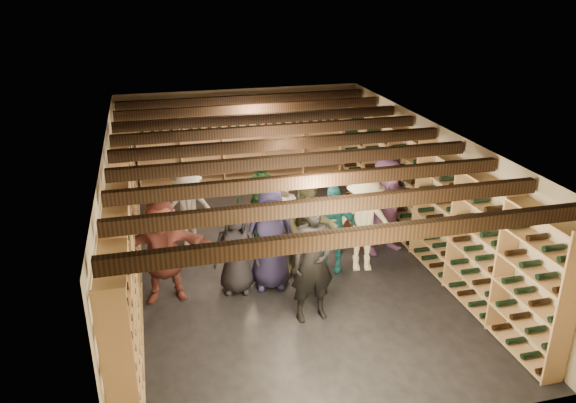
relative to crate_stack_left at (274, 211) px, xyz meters
The scene contains 23 objects.
ground 1.95m from the crate_stack_left, 98.52° to the right, with size 8.00×8.00×0.00m, color black.
walls 2.15m from the crate_stack_left, 98.52° to the right, with size 5.52×8.02×2.40m.
ceiling 2.88m from the crate_stack_left, 98.52° to the right, with size 5.50×8.00×0.01m, color beige.
ceiling_joists 2.78m from the crate_stack_left, 98.52° to the right, with size 5.40×7.12×0.18m.
wine_rack_left 3.53m from the crate_stack_left, 146.26° to the right, with size 0.32×7.50×2.15m.
wine_rack_right 3.09m from the crate_stack_left, 39.87° to the right, with size 0.32×7.50×2.15m.
wine_rack_back 2.11m from the crate_stack_left, 98.45° to the left, with size 4.70×0.30×2.15m.
crate_stack_left is the anchor object (origin of this frame).
crate_stack_right 0.62m from the crate_stack_left, 83.41° to the right, with size 0.56×0.44×0.34m.
crate_loose 0.64m from the crate_stack_left, 102.36° to the right, with size 0.50×0.33×0.17m, color tan.
person_0 2.76m from the crate_stack_left, 115.85° to the right, with size 0.73×0.47×1.49m, color black.
person_1 3.56m from the crate_stack_left, 93.69° to the right, with size 0.68×0.45×1.87m, color black.
person_2 2.51m from the crate_stack_left, 89.08° to the right, with size 0.92×0.71×1.88m, color brown.
person_3 2.57m from the crate_stack_left, 65.28° to the right, with size 1.11×0.64×1.72m, color #EDE9BC.
person_4 2.26m from the crate_stack_left, 76.49° to the right, with size 0.91×0.38×1.56m, color #1C6D76.
person_5 3.38m from the crate_stack_left, 134.01° to the right, with size 1.59×0.51×1.72m, color brown.
person_6 2.58m from the crate_stack_left, 104.49° to the right, with size 0.84×0.55×1.72m, color #232044.
person_7 1.83m from the crate_stack_left, 96.97° to the right, with size 0.59×0.38×1.61m, color gray.
person_8 2.13m from the crate_stack_left, 56.93° to the right, with size 0.76×0.59×1.56m, color #412419.
person_9 1.94m from the crate_stack_left, 161.07° to the right, with size 0.98×0.56×1.52m, color #9D9A90.
person_10 0.92m from the crate_stack_left, 123.36° to the right, with size 0.96×0.40×1.63m, color #245026.
person_11 2.48m from the crate_stack_left, 45.07° to the right, with size 1.68×0.54×1.81m, color #945E9B.
person_12 2.33m from the crate_stack_left, 31.99° to the right, with size 0.89×0.58×1.83m, color #313336.
Camera 1 is at (-2.07, -8.44, 4.82)m, focal length 35.00 mm.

